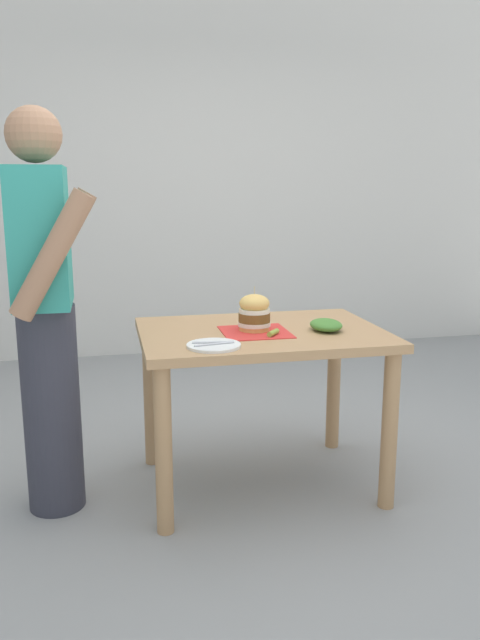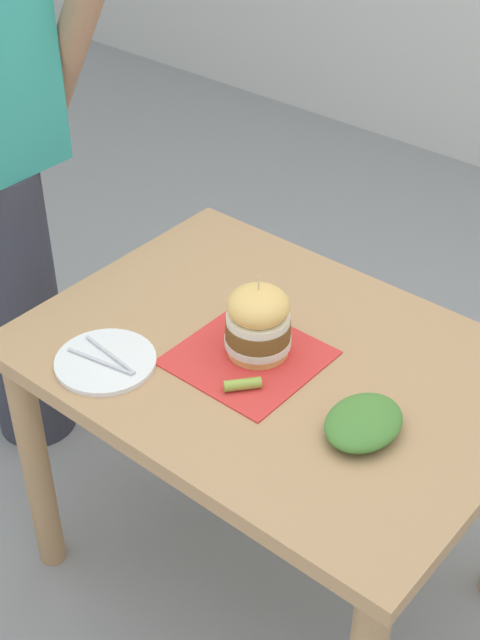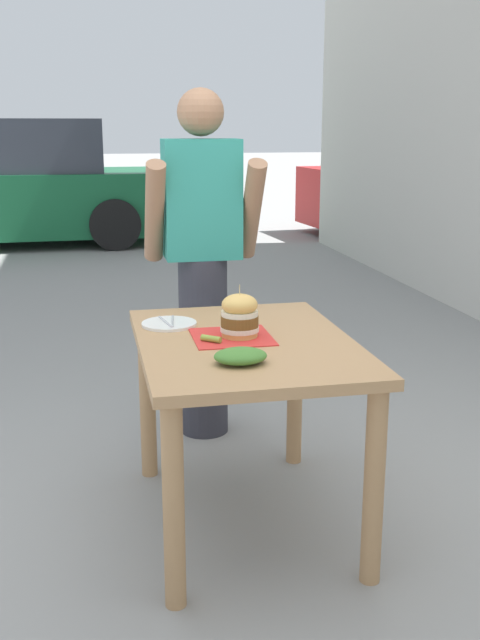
{
  "view_description": "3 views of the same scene",
  "coord_description": "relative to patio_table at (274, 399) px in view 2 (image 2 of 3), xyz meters",
  "views": [
    {
      "loc": [
        -2.66,
        0.68,
        1.38
      ],
      "look_at": [
        0.0,
        0.1,
        0.8
      ],
      "focal_mm": 35.0,
      "sensor_mm": 36.0,
      "label": 1
    },
    {
      "loc": [
        -1.21,
        -0.91,
        1.97
      ],
      "look_at": [
        0.0,
        0.1,
        0.8
      ],
      "focal_mm": 50.0,
      "sensor_mm": 36.0,
      "label": 2
    },
    {
      "loc": [
        -0.56,
        -2.62,
        1.52
      ],
      "look_at": [
        0.0,
        0.1,
        0.8
      ],
      "focal_mm": 42.0,
      "sensor_mm": 36.0,
      "label": 3
    }
  ],
  "objects": [
    {
      "name": "ground_plane",
      "position": [
        0.0,
        0.0,
        -0.62
      ],
      "size": [
        80.0,
        80.0,
        0.0
      ],
      "primitive_type": "plane",
      "color": "gray"
    },
    {
      "name": "patio_table",
      "position": [
        0.0,
        0.0,
        0.0
      ],
      "size": [
        0.79,
        1.09,
        0.75
      ],
      "color": "tan",
      "rests_on": "ground"
    },
    {
      "name": "serving_paper",
      "position": [
        -0.04,
        0.04,
        0.13
      ],
      "size": [
        0.3,
        0.3,
        0.0
      ],
      "primitive_type": "cube",
      "rotation": [
        0.0,
        0.0,
        -0.01
      ],
      "color": "red",
      "rests_on": "patio_table"
    },
    {
      "name": "sandwich",
      "position": [
        -0.01,
        0.04,
        0.21
      ],
      "size": [
        0.15,
        0.15,
        0.2
      ],
      "color": "#E5B25B",
      "rests_on": "serving_paper"
    },
    {
      "name": "pickle_spear",
      "position": [
        -0.13,
        -0.02,
        0.14
      ],
      "size": [
        0.08,
        0.07,
        0.02
      ],
      "primitive_type": "cylinder",
      "rotation": [
        0.0,
        1.57,
        2.45
      ],
      "color": "#8EA83D",
      "rests_on": "serving_paper"
    },
    {
      "name": "side_plate_with_forks",
      "position": [
        -0.26,
        0.26,
        0.13
      ],
      "size": [
        0.22,
        0.22,
        0.02
      ],
      "color": "white",
      "rests_on": "patio_table"
    },
    {
      "name": "side_salad",
      "position": [
        -0.08,
        -0.28,
        0.15
      ],
      "size": [
        0.18,
        0.14,
        0.05
      ],
      "primitive_type": "ellipsoid",
      "color": "#477F33",
      "rests_on": "patio_table"
    }
  ]
}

